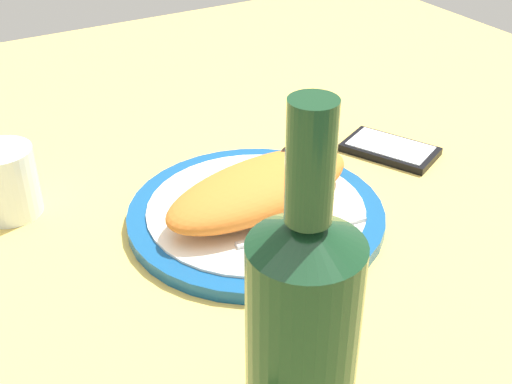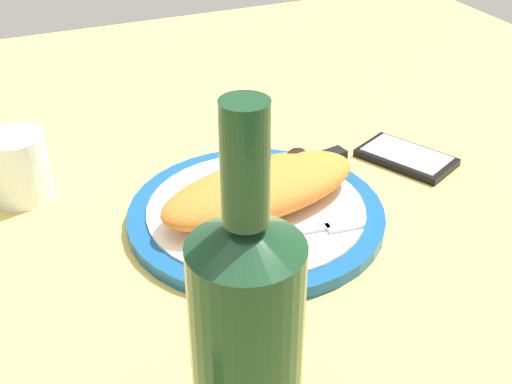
% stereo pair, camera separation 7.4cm
% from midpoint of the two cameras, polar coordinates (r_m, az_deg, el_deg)
% --- Properties ---
extents(ground_plane, '(1.50, 1.50, 0.03)m').
position_cam_midpoint_polar(ground_plane, '(0.77, -2.76, -3.41)').
color(ground_plane, '#DBB756').
extents(plate, '(0.29, 0.29, 0.02)m').
position_cam_midpoint_polar(plate, '(0.75, -2.80, -1.96)').
color(plate, navy).
rests_on(plate, ground_plane).
extents(calzone, '(0.25, 0.14, 0.05)m').
position_cam_midpoint_polar(calzone, '(0.74, -2.45, 0.26)').
color(calzone, orange).
rests_on(calzone, plate).
extents(fork, '(0.15, 0.03, 0.00)m').
position_cam_midpoint_polar(fork, '(0.71, 1.84, -3.08)').
color(fork, silver).
rests_on(fork, plate).
extents(knife, '(0.23, 0.06, 0.01)m').
position_cam_midpoint_polar(knife, '(0.81, -0.08, 1.96)').
color(knife, silver).
rests_on(knife, plate).
extents(smartphone, '(0.11, 0.14, 0.01)m').
position_cam_midpoint_polar(smartphone, '(0.90, 9.01, 3.54)').
color(smartphone, black).
rests_on(smartphone, ground_plane).
extents(water_glass, '(0.07, 0.07, 0.08)m').
position_cam_midpoint_polar(water_glass, '(0.82, -22.84, 0.40)').
color(water_glass, silver).
rests_on(water_glass, ground_plane).
extents(wine_bottle, '(0.07, 0.07, 0.28)m').
position_cam_midpoint_polar(wine_bottle, '(0.45, -0.88, -12.81)').
color(wine_bottle, '#14381E').
rests_on(wine_bottle, ground_plane).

